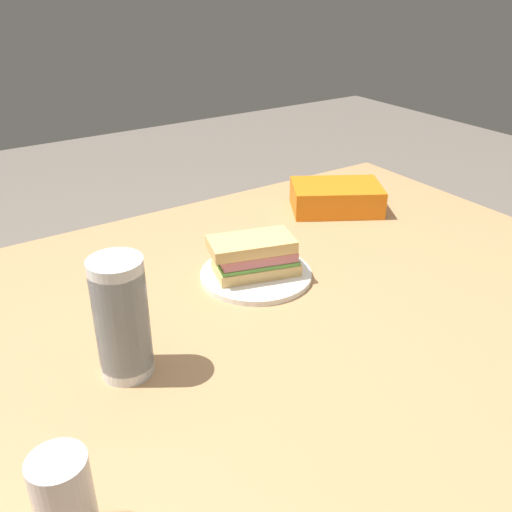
# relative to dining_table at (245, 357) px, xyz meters

# --- Properties ---
(dining_table) EXTENTS (1.68, 1.14, 0.73)m
(dining_table) POSITION_rel_dining_table_xyz_m (0.00, 0.00, 0.00)
(dining_table) COLOR tan
(dining_table) RESTS_ON ground_plane
(paper_plate) EXTENTS (0.23, 0.23, 0.01)m
(paper_plate) POSITION_rel_dining_table_xyz_m (-0.11, -0.13, 0.08)
(paper_plate) COLOR white
(paper_plate) RESTS_ON dining_table
(sandwich) EXTENTS (0.20, 0.14, 0.08)m
(sandwich) POSITION_rel_dining_table_xyz_m (-0.11, -0.13, 0.13)
(sandwich) COLOR #DBB26B
(sandwich) RESTS_ON paper_plate
(chip_bag) EXTENTS (0.27, 0.25, 0.07)m
(chip_bag) POSITION_rel_dining_table_xyz_m (-0.49, -0.32, 0.11)
(chip_bag) COLOR orange
(chip_bag) RESTS_ON dining_table
(plastic_cup_stack) EXTENTS (0.08, 0.08, 0.20)m
(plastic_cup_stack) POSITION_rel_dining_table_xyz_m (0.23, 0.01, 0.18)
(plastic_cup_stack) COLOR silver
(plastic_cup_stack) RESTS_ON dining_table
(soda_can_silver) EXTENTS (0.07, 0.07, 0.12)m
(soda_can_silver) POSITION_rel_dining_table_xyz_m (0.40, 0.26, 0.14)
(soda_can_silver) COLOR silver
(soda_can_silver) RESTS_ON dining_table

